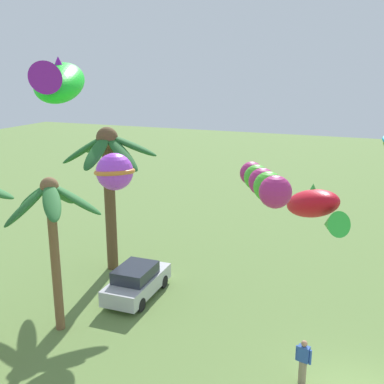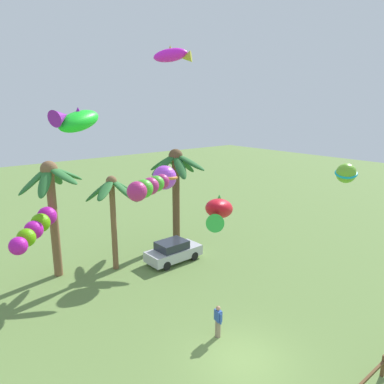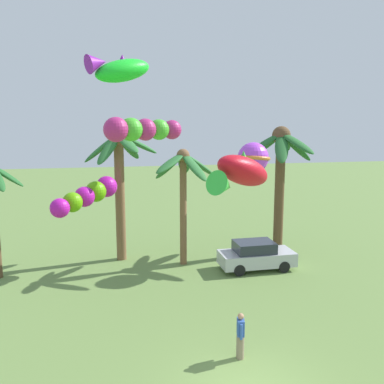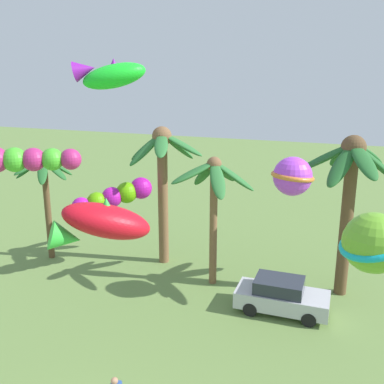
% 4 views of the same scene
% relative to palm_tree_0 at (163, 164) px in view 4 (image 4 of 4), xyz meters
% --- Properties ---
extents(palm_tree_0, '(4.13, 4.17, 7.37)m').
position_rel_palm_tree_0_xyz_m(palm_tree_0, '(0.00, 0.00, 0.00)').
color(palm_tree_0, brown).
rests_on(palm_tree_0, ground).
extents(palm_tree_1, '(3.75, 3.81, 6.28)m').
position_rel_palm_tree_0_xyz_m(palm_tree_1, '(3.28, -1.46, -0.60)').
color(palm_tree_1, brown).
rests_on(palm_tree_1, ground).
extents(palm_tree_2, '(3.23, 3.18, 5.90)m').
position_rel_palm_tree_0_xyz_m(palm_tree_2, '(-6.14, -1.75, -0.89)').
color(palm_tree_2, brown).
rests_on(palm_tree_2, ground).
extents(palm_tree_3, '(4.55, 4.69, 7.42)m').
position_rel_palm_tree_0_xyz_m(palm_tree_3, '(9.18, -0.37, 0.10)').
color(palm_tree_3, brown).
rests_on(palm_tree_3, ground).
extents(parked_car_0, '(3.93, 1.80, 1.51)m').
position_rel_palm_tree_0_xyz_m(parked_car_0, '(6.86, -3.05, -4.69)').
color(parked_car_0, '#BCBCC1').
rests_on(parked_car_0, ground).
extents(kite_fish_0, '(2.73, 2.50, 1.55)m').
position_rel_palm_tree_0_xyz_m(kite_fish_0, '(3.35, -11.13, 0.79)').
color(kite_fish_0, red).
extents(kite_ball_1, '(2.56, 2.56, 1.64)m').
position_rel_palm_tree_0_xyz_m(kite_ball_1, '(6.91, -2.10, 0.36)').
color(kite_ball_1, '#BA43ED').
extents(kite_tube_2, '(2.51, 1.72, 0.75)m').
position_rel_palm_tree_0_xyz_m(kite_tube_2, '(0.42, -10.23, 2.08)').
color(kite_tube_2, '#B3266E').
extents(kite_fish_3, '(3.10, 2.26, 1.43)m').
position_rel_palm_tree_0_xyz_m(kite_fish_3, '(-0.03, -4.74, 4.45)').
color(kite_fish_3, '#1CE62A').
extents(kite_tube_5, '(3.18, 3.13, 1.63)m').
position_rel_palm_tree_0_xyz_m(kite_tube_5, '(-1.67, -2.01, -1.37)').
color(kite_tube_5, '#BB16A8').
extents(kite_ball_6, '(1.43, 1.43, 0.95)m').
position_rel_palm_tree_0_xyz_m(kite_ball_6, '(9.68, -13.35, 1.96)').
color(kite_ball_6, '#69B22A').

